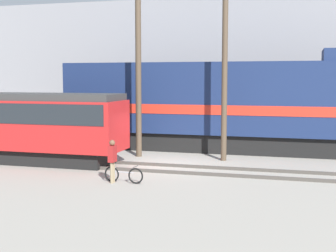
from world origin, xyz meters
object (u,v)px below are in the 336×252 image
freight_locomotive (219,105)px  utility_pole_center (225,71)px  bicycle (124,175)px  utility_pole_left (138,60)px  streetcar (14,123)px  person (112,157)px

freight_locomotive → utility_pole_center: size_ratio=1.95×
bicycle → utility_pole_center: (2.88, 5.80, 3.99)m
bicycle → utility_pole_center: size_ratio=0.19×
freight_locomotive → utility_pole_left: (-3.55, -2.97, 2.31)m
utility_pole_left → streetcar: bearing=-150.2°
freight_locomotive → bicycle: (-2.12, -8.77, -2.21)m
streetcar → bicycle: bearing=-23.1°
utility_pole_center → bicycle: bearing=-116.4°
streetcar → utility_pole_center: bearing=17.4°
freight_locomotive → bicycle: bearing=-103.6°
utility_pole_left → bicycle: bearing=-76.1°
utility_pole_left → freight_locomotive: bearing=39.9°
bicycle → utility_pole_left: size_ratio=0.17×
person → utility_pole_center: bearing=61.1°
person → utility_pole_left: (-1.03, 5.92, 3.83)m
bicycle → freight_locomotive: bearing=76.4°
person → bicycle: bearing=17.4°
freight_locomotive → utility_pole_left: size_ratio=1.74×
streetcar → utility_pole_left: bearing=29.8°
bicycle → person: (-0.40, -0.12, 0.68)m
utility_pole_left → utility_pole_center: bearing=0.0°
bicycle → utility_pole_center: utility_pole_center is taller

